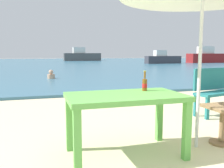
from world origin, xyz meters
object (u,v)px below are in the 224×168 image
Objects in this scene: picnic_table_green at (125,103)px; boat_sailboat at (162,59)px; boat_cargo_ship at (208,57)px; beer_bottle_amber at (145,84)px; bench_teal_center at (218,88)px; boat_barge at (82,56)px; swimmer_person at (51,75)px; side_table_wood at (222,119)px.

picnic_table_green is 0.33× the size of boat_sailboat.
boat_cargo_ship is at bearing 50.10° from picnic_table_green.
bench_teal_center is at bearing 29.03° from beer_bottle_amber.
boat_cargo_ship is (13.89, -12.93, -0.04)m from boat_barge.
beer_bottle_amber is 0.65× the size of swimmer_person.
swimmer_person is (-0.79, 8.75, -0.61)m from beer_bottle_amber.
picnic_table_green is at bearing -119.37° from boat_sailboat.
picnic_table_green is 36.81m from boat_barge.
boat_barge is 1.05× the size of boat_cargo_ship.
bench_teal_center is at bearing -115.73° from boat_sailboat.
side_table_wood is at bearing -127.77° from boat_cargo_ship.
boat_sailboat is (13.33, 13.95, 0.39)m from swimmer_person.
swimmer_person is at bearing 92.88° from picnic_table_green.
boat_barge reaches higher than bench_teal_center.
bench_teal_center is at bearing -95.18° from boat_barge.
boat_cargo_ship is at bearing 52.23° from bench_teal_center.
bench_teal_center is (2.19, 1.22, -0.31)m from beer_bottle_amber.
bench_teal_center is 0.22× the size of boat_cargo_ship.
beer_bottle_amber is 1.20m from side_table_wood.
beer_bottle_amber is 0.21× the size of bench_teal_center.
side_table_wood is 1.84m from bench_teal_center.
swimmer_person is 0.10× the size of boat_sailboat.
side_table_wood is 0.43× the size of bench_teal_center.
picnic_table_green reaches higher than swimmer_person.
side_table_wood is 0.09× the size of boat_barge.
bench_teal_center is at bearing -127.77° from boat_cargo_ship.
side_table_wood is 25.64m from boat_sailboat.
side_table_wood is at bearing -1.57° from picnic_table_green.
boat_sailboat is (11.47, 22.93, 0.28)m from side_table_wood.
swimmer_person is 0.07× the size of boat_cargo_ship.
boat_sailboat is at bearing 61.07° from beer_bottle_amber.
beer_bottle_amber is at bearing 29.54° from picnic_table_green.
boat_barge reaches higher than picnic_table_green.
bench_teal_center reaches higher than swimmer_person.
picnic_table_green is 0.25× the size of boat_cargo_ship.
boat_cargo_ship reaches higher than swimmer_person.
boat_cargo_ship is at bearing 35.87° from swimmer_person.
beer_bottle_amber is 2.53m from bench_teal_center.
swimmer_person is at bearing -133.70° from boat_sailboat.
boat_barge is (6.15, 27.43, 0.61)m from swimmer_person.
picnic_table_green is 0.44m from beer_bottle_amber.
boat_cargo_ship reaches higher than bench_teal_center.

